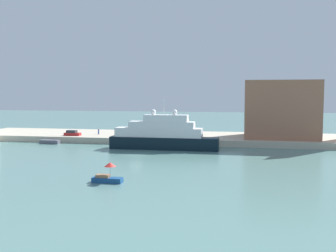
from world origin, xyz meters
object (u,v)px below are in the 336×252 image
person_figure (99,132)px  work_barge (50,142)px  parked_car (72,133)px  small_motorboat (107,176)px  large_yacht (162,135)px  mooring_bollard (155,137)px  harbor_building (280,109)px

person_figure → work_barge: bearing=-132.5°
work_barge → parked_car: (3.43, 5.88, 1.69)m
small_motorboat → parked_car: (-26.19, 44.23, 1.22)m
small_motorboat → person_figure: (-20.37, 48.43, 1.38)m
person_figure → small_motorboat: bearing=-67.2°
large_yacht → small_motorboat: bearing=-91.1°
person_figure → large_yacht: bearing=-33.8°
parked_car → person_figure: 7.17m
parked_car → work_barge: bearing=-120.2°
mooring_bollard → large_yacht: bearing=-64.5°
work_barge → parked_car: 7.01m
small_motorboat → work_barge: 48.46m
large_yacht → person_figure: 25.33m
small_motorboat → harbor_building: harbor_building is taller
work_barge → mooring_bollard: mooring_bollard is taller
small_motorboat → person_figure: bearing=112.8°
harbor_building → person_figure: harbor_building is taller
large_yacht → harbor_building: size_ratio=1.40×
parked_car → mooring_bollard: size_ratio=5.93×
harbor_building → mooring_bollard: 32.79m
mooring_bollard → small_motorboat: bearing=-86.0°
harbor_building → parked_car: size_ratio=4.15×
small_motorboat → large_yacht: bearing=88.9°
large_yacht → work_barge: bearing=172.4°
large_yacht → parked_car: (-26.84, 9.89, -1.00)m
small_motorboat → parked_car: 51.42m
harbor_building → parked_car: (-54.19, -6.06, -6.62)m
small_motorboat → person_figure: size_ratio=2.63×
small_motorboat → mooring_bollard: small_motorboat is taller
work_barge → mooring_bollard: (26.66, 3.56, 1.44)m
small_motorboat → work_barge: (-29.61, 38.36, -0.47)m
work_barge → person_figure: 13.79m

